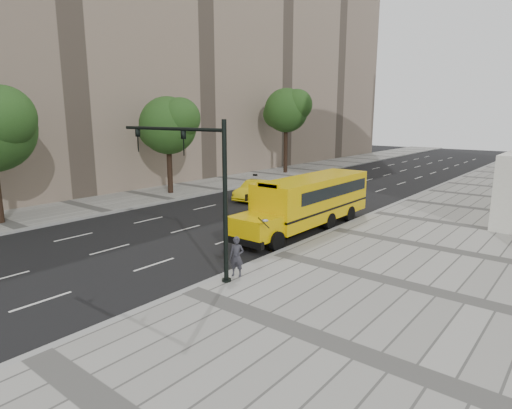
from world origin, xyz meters
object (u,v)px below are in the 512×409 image
Objects in this scene: taxi_near at (271,210)px; pedestrian at (237,257)px; tree_b at (169,125)px; school_bus at (311,198)px; taxi_far at (255,190)px; tree_c at (287,110)px; traffic_signal at (199,179)px.

taxi_near is 2.90× the size of pedestrian.
school_bus is (14.91, -1.99, -4.00)m from tree_b.
tree_b is 15.57m from school_bus.
taxi_far is (6.89, 2.74, -5.01)m from tree_b.
taxi_near is at bearing -11.52° from tree_b.
tree_b is 0.85× the size of tree_c.
tree_c is 16.93m from taxi_far.
school_bus is 2.73m from taxi_near.
taxi_near is 9.49m from pedestrian.
traffic_signal is at bearing -177.82° from pedestrian.
taxi_far is 0.72× the size of traffic_signal.
taxi_far is at bearing -63.97° from tree_c.
pedestrian is at bearing -77.04° from school_bus.
pedestrian is 0.26× the size of traffic_signal.
traffic_signal is (0.69, -9.56, 2.33)m from school_bus.
traffic_signal is (15.60, -11.54, -1.67)m from tree_b.
taxi_far is 16.92m from pedestrian.
school_bus is 2.52× the size of taxi_far.
tree_b is at bearing 122.64° from pedestrian.
traffic_signal is at bearing -36.49° from tree_b.
taxi_far is at bearing 121.41° from traffic_signal.
tree_c is 5.81× the size of pedestrian.
pedestrian is (16.95, -27.69, -6.15)m from tree_c.
taxi_near is 7.63m from taxi_far.
traffic_signal reaches higher than taxi_near.
pedestrian is at bearing -32.64° from tree_b.
school_bus is at bearing 2.67° from taxi_near.
school_bus is at bearing -51.61° from tree_c.
taxi_far is at bearing 149.53° from school_bus.
tree_b reaches higher than traffic_signal.
pedestrian is (2.04, -8.87, -0.80)m from school_bus.
tree_b is 0.70× the size of school_bus.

